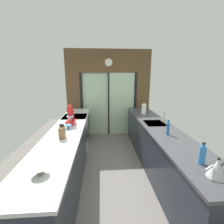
{
  "coord_description": "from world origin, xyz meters",
  "views": [
    {
      "loc": [
        -0.26,
        -2.61,
        1.91
      ],
      "look_at": [
        -0.02,
        0.71,
        1.14
      ],
      "focal_mm": 25.18,
      "sensor_mm": 36.0,
      "label": 1
    }
  ],
  "objects_px": {
    "oven_range": "(76,134)",
    "soap_bottle_near": "(202,155)",
    "soap_bottle_far": "(168,128)",
    "mixing_bowl_far": "(68,127)",
    "knife_block": "(62,132)",
    "paper_towel_roll": "(144,109)",
    "kettle": "(217,168)",
    "mixing_bowl_near": "(40,171)",
    "stand_mixer": "(70,117)"
  },
  "relations": [
    {
      "from": "kettle",
      "to": "soap_bottle_far",
      "type": "height_order",
      "value": "soap_bottle_far"
    },
    {
      "from": "mixing_bowl_near",
      "to": "knife_block",
      "type": "height_order",
      "value": "knife_block"
    },
    {
      "from": "paper_towel_roll",
      "to": "mixing_bowl_far",
      "type": "bearing_deg",
      "value": -147.98
    },
    {
      "from": "mixing_bowl_near",
      "to": "soap_bottle_far",
      "type": "height_order",
      "value": "soap_bottle_far"
    },
    {
      "from": "stand_mixer",
      "to": "soap_bottle_near",
      "type": "height_order",
      "value": "stand_mixer"
    },
    {
      "from": "soap_bottle_far",
      "to": "knife_block",
      "type": "bearing_deg",
      "value": -178.92
    },
    {
      "from": "soap_bottle_near",
      "to": "knife_block",
      "type": "bearing_deg",
      "value": 153.15
    },
    {
      "from": "oven_range",
      "to": "stand_mixer",
      "type": "relative_size",
      "value": 2.19
    },
    {
      "from": "soap_bottle_far",
      "to": "oven_range",
      "type": "bearing_deg",
      "value": 142.72
    },
    {
      "from": "oven_range",
      "to": "knife_block",
      "type": "xyz_separation_m",
      "value": [
        0.02,
        -1.4,
        0.56
      ]
    },
    {
      "from": "soap_bottle_near",
      "to": "paper_towel_roll",
      "type": "bearing_deg",
      "value": 90.0
    },
    {
      "from": "oven_range",
      "to": "paper_towel_roll",
      "type": "bearing_deg",
      "value": 5.44
    },
    {
      "from": "oven_range",
      "to": "soap_bottle_near",
      "type": "xyz_separation_m",
      "value": [
        1.8,
        -2.3,
        0.58
      ]
    },
    {
      "from": "mixing_bowl_far",
      "to": "kettle",
      "type": "relative_size",
      "value": 0.57
    },
    {
      "from": "kettle",
      "to": "soap_bottle_far",
      "type": "distance_m",
      "value": 1.17
    },
    {
      "from": "mixing_bowl_far",
      "to": "soap_bottle_far",
      "type": "relative_size",
      "value": 0.59
    },
    {
      "from": "stand_mixer",
      "to": "kettle",
      "type": "height_order",
      "value": "stand_mixer"
    },
    {
      "from": "kettle",
      "to": "soap_bottle_near",
      "type": "height_order",
      "value": "soap_bottle_near"
    },
    {
      "from": "knife_block",
      "to": "soap_bottle_far",
      "type": "distance_m",
      "value": 1.78
    },
    {
      "from": "oven_range",
      "to": "kettle",
      "type": "bearing_deg",
      "value": -54.7
    },
    {
      "from": "oven_range",
      "to": "soap_bottle_near",
      "type": "bearing_deg",
      "value": -52.02
    },
    {
      "from": "soap_bottle_near",
      "to": "paper_towel_roll",
      "type": "relative_size",
      "value": 0.91
    },
    {
      "from": "soap_bottle_near",
      "to": "soap_bottle_far",
      "type": "distance_m",
      "value": 0.93
    },
    {
      "from": "soap_bottle_near",
      "to": "soap_bottle_far",
      "type": "relative_size",
      "value": 1.01
    },
    {
      "from": "stand_mixer",
      "to": "kettle",
      "type": "distance_m",
      "value": 2.6
    },
    {
      "from": "kettle",
      "to": "soap_bottle_near",
      "type": "bearing_deg",
      "value": 90.48
    },
    {
      "from": "kettle",
      "to": "paper_towel_roll",
      "type": "relative_size",
      "value": 0.94
    },
    {
      "from": "mixing_bowl_far",
      "to": "knife_block",
      "type": "relative_size",
      "value": 0.63
    },
    {
      "from": "kettle",
      "to": "paper_towel_roll",
      "type": "bearing_deg",
      "value": 90.04
    },
    {
      "from": "mixing_bowl_far",
      "to": "oven_range",
      "type": "bearing_deg",
      "value": 91.12
    },
    {
      "from": "soap_bottle_far",
      "to": "stand_mixer",
      "type": "bearing_deg",
      "value": 158.0
    },
    {
      "from": "kettle",
      "to": "soap_bottle_far",
      "type": "bearing_deg",
      "value": 90.1
    },
    {
      "from": "knife_block",
      "to": "soap_bottle_near",
      "type": "bearing_deg",
      "value": -26.85
    },
    {
      "from": "oven_range",
      "to": "kettle",
      "type": "xyz_separation_m",
      "value": [
        1.8,
        -2.54,
        0.56
      ]
    },
    {
      "from": "oven_range",
      "to": "knife_block",
      "type": "height_order",
      "value": "knife_block"
    },
    {
      "from": "knife_block",
      "to": "soap_bottle_far",
      "type": "xyz_separation_m",
      "value": [
        1.78,
        0.03,
        0.01
      ]
    },
    {
      "from": "knife_block",
      "to": "soap_bottle_far",
      "type": "relative_size",
      "value": 0.93
    },
    {
      "from": "knife_block",
      "to": "kettle",
      "type": "xyz_separation_m",
      "value": [
        1.78,
        -1.14,
        -0.0
      ]
    },
    {
      "from": "mixing_bowl_near",
      "to": "soap_bottle_near",
      "type": "bearing_deg",
      "value": 2.3
    },
    {
      "from": "kettle",
      "to": "mixing_bowl_near",
      "type": "bearing_deg",
      "value": 174.64
    },
    {
      "from": "oven_range",
      "to": "stand_mixer",
      "type": "height_order",
      "value": "stand_mixer"
    },
    {
      "from": "stand_mixer",
      "to": "soap_bottle_near",
      "type": "distance_m",
      "value": 2.43
    },
    {
      "from": "kettle",
      "to": "stand_mixer",
      "type": "bearing_deg",
      "value": 133.28
    },
    {
      "from": "mixing_bowl_near",
      "to": "stand_mixer",
      "type": "distance_m",
      "value": 1.73
    },
    {
      "from": "kettle",
      "to": "soap_bottle_near",
      "type": "xyz_separation_m",
      "value": [
        -0.0,
        0.24,
        0.02
      ]
    },
    {
      "from": "mixing_bowl_far",
      "to": "soap_bottle_far",
      "type": "xyz_separation_m",
      "value": [
        1.78,
        -0.43,
        0.07
      ]
    },
    {
      "from": "stand_mixer",
      "to": "soap_bottle_far",
      "type": "height_order",
      "value": "stand_mixer"
    },
    {
      "from": "mixing_bowl_far",
      "to": "knife_block",
      "type": "height_order",
      "value": "knife_block"
    },
    {
      "from": "soap_bottle_near",
      "to": "kettle",
      "type": "bearing_deg",
      "value": -89.52
    },
    {
      "from": "paper_towel_roll",
      "to": "mixing_bowl_near",
      "type": "bearing_deg",
      "value": -124.95
    }
  ]
}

